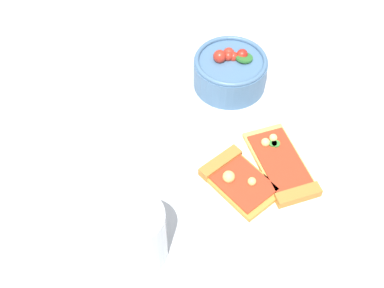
{
  "coord_description": "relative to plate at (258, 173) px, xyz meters",
  "views": [
    {
      "loc": [
        -0.42,
        -0.27,
        0.68
      ],
      "look_at": [
        -0.04,
        0.08,
        0.03
      ],
      "focal_mm": 48.03,
      "sensor_mm": 36.0,
      "label": 1
    }
  ],
  "objects": [
    {
      "name": "ground_plane",
      "position": [
        -0.0,
        0.03,
        -0.01
      ],
      "size": [
        2.4,
        2.4,
        0.0
      ],
      "primitive_type": "plane",
      "color": "silver",
      "rests_on": "ground"
    },
    {
      "name": "plate",
      "position": [
        0.0,
        0.0,
        0.0
      ],
      "size": [
        0.22,
        0.22,
        0.01
      ],
      "primitive_type": "cylinder",
      "color": "silver",
      "rests_on": "ground_plane"
    },
    {
      "name": "pizza_slice_near",
      "position": [
        0.03,
        -0.03,
        0.01
      ],
      "size": [
        0.14,
        0.16,
        0.02
      ],
      "color": "#E5B256",
      "rests_on": "plate"
    },
    {
      "name": "pizza_slice_far",
      "position": [
        -0.04,
        0.02,
        0.01
      ],
      "size": [
        0.09,
        0.12,
        0.03
      ],
      "color": "gold",
      "rests_on": "plate"
    },
    {
      "name": "salad_bowl",
      "position": [
        0.13,
        0.17,
        0.03
      ],
      "size": [
        0.13,
        0.13,
        0.08
      ],
      "color": "#4C7299",
      "rests_on": "ground_plane"
    },
    {
      "name": "soda_glass",
      "position": [
        -0.22,
        0.05,
        0.04
      ],
      "size": [
        0.08,
        0.08,
        0.1
      ],
      "color": "silver",
      "rests_on": "ground_plane"
    },
    {
      "name": "paper_napkin",
      "position": [
        -0.07,
        0.22,
        -0.01
      ],
      "size": [
        0.16,
        0.14,
        0.0
      ],
      "primitive_type": "cube",
      "rotation": [
        0.0,
        0.0,
        0.12
      ],
      "color": "white",
      "rests_on": "ground_plane"
    }
  ]
}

